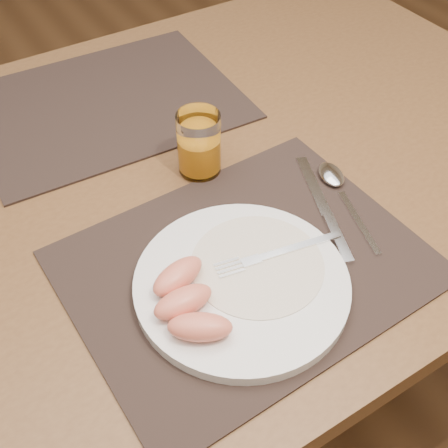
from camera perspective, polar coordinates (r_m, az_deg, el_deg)
ground at (r=1.48m, az=-3.14°, el=-17.09°), size 5.00×5.00×0.00m
table at (r=0.93m, az=-4.76°, el=1.65°), size 1.40×0.90×0.75m
placemat_near at (r=0.74m, az=2.25°, el=-4.15°), size 0.46×0.36×0.00m
placemat_far at (r=1.04m, az=-11.83°, el=11.95°), size 0.47×0.37×0.00m
plate at (r=0.70m, az=1.80°, el=-6.08°), size 0.27×0.27×0.02m
plate_dressing at (r=0.71m, az=3.40°, el=-4.09°), size 0.17×0.17×0.00m
fork at (r=0.72m, az=4.52°, el=-3.25°), size 0.17×0.05×0.00m
knife at (r=0.81m, az=10.42°, el=0.92°), size 0.09×0.21×0.01m
spoon at (r=0.86m, az=11.22°, el=4.31°), size 0.08×0.19×0.01m
juice_glass at (r=0.84m, az=-2.55°, el=7.91°), size 0.06×0.06×0.10m
grapefruit_wedges at (r=0.66m, az=-3.82°, el=-7.80°), size 0.10×0.14×0.03m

